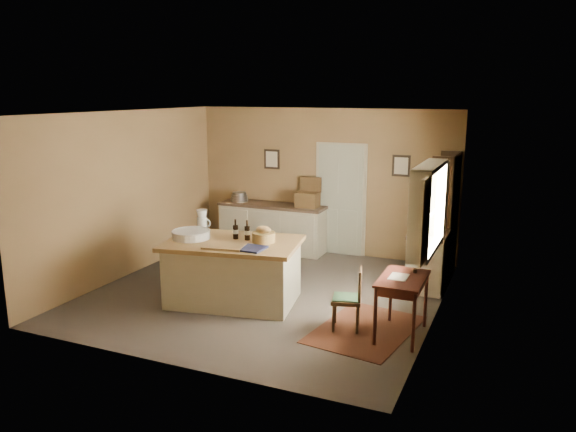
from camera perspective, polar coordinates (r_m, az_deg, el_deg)
name	(u,v)px	position (r m, az deg, el deg)	size (l,w,h in m)	color
ground	(267,293)	(8.62, -2.19, -7.79)	(5.00, 5.00, 0.00)	#4A4139
wall_back	(323,181)	(10.52, 3.61, 3.53)	(5.00, 0.10, 2.70)	olive
wall_front	(165,249)	(6.15, -12.38, -3.25)	(5.00, 0.10, 2.70)	olive
wall_left	(128,194)	(9.58, -15.91, 2.18)	(0.10, 5.00, 2.70)	olive
wall_right	(440,221)	(7.53, 15.15, -0.50)	(0.10, 5.00, 2.70)	olive
ceiling	(265,113)	(8.09, -2.36, 10.45)	(5.00, 5.00, 0.00)	silver
door	(340,199)	(10.43, 5.35, 1.78)	(0.97, 0.06, 2.11)	#A6A990
framed_prints	(333,162)	(10.38, 4.65, 5.46)	(2.82, 0.02, 0.38)	black
window	(432,208)	(7.31, 14.41, 0.76)	(0.25, 1.99, 1.12)	#BAB194
work_island	(233,270)	(8.16, -5.65, -5.46)	(2.07, 1.54, 1.20)	#BAB194
sideboard	(273,226)	(10.75, -1.53, -0.97)	(2.08, 0.59, 1.18)	#BAB194
rug	(365,329)	(7.42, 7.86, -11.33)	(1.10, 1.60, 0.01)	#502816
writing_desk	(402,285)	(7.09, 11.55, -6.88)	(0.54, 0.88, 0.82)	#35150F
desk_chair	(346,300)	(7.27, 5.95, -8.45)	(0.37, 0.37, 0.79)	#2F1F12
right_cabinet	(429,258)	(9.01, 14.12, -4.20)	(0.57, 1.02, 0.99)	#BAB194
shelving_unit	(447,216)	(9.47, 15.86, -0.01)	(0.35, 0.91, 2.03)	#2F1F12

